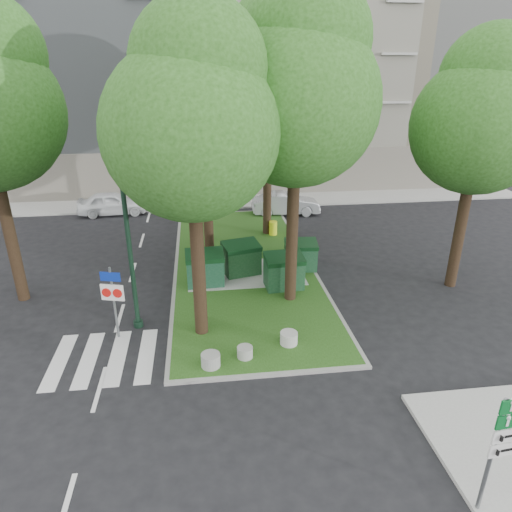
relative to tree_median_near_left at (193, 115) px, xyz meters
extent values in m
plane|color=black|center=(1.41, -2.56, -7.32)|extent=(120.00, 120.00, 0.00)
cube|color=#214814|center=(1.91, 5.44, -7.26)|extent=(6.00, 16.00, 0.12)
cube|color=gray|center=(1.91, 5.44, -7.27)|extent=(6.30, 16.30, 0.10)
cube|color=#999993|center=(1.41, 15.94, -7.26)|extent=(42.00, 3.00, 0.12)
cube|color=silver|center=(-2.34, -1.06, -7.31)|extent=(5.00, 3.00, 0.01)
cube|color=tan|center=(1.41, 23.44, 0.68)|extent=(41.00, 12.00, 16.00)
cylinder|color=black|center=(-0.09, -0.06, -4.24)|extent=(0.44, 0.44, 6.16)
sphere|color=#204A13|center=(-0.09, -0.06, -0.50)|extent=(5.20, 5.20, 5.20)
sphere|color=#204A13|center=(0.21, 0.14, 1.26)|extent=(3.90, 3.90, 3.90)
cylinder|color=black|center=(3.41, 1.94, -3.96)|extent=(0.44, 0.44, 6.72)
sphere|color=#204A13|center=(3.41, 1.94, 0.12)|extent=(5.60, 5.60, 5.60)
sphere|color=#204A13|center=(3.71, 2.14, 2.04)|extent=(4.20, 4.20, 4.20)
cylinder|color=black|center=(0.41, 6.44, -4.38)|extent=(0.44, 0.44, 5.88)
sphere|color=#204A13|center=(0.41, 6.44, -0.81)|extent=(4.80, 4.80, 4.80)
sphere|color=#204A13|center=(0.71, 6.64, 0.87)|extent=(3.60, 3.60, 3.60)
cylinder|color=black|center=(3.61, 9.44, -3.82)|extent=(0.44, 0.44, 7.00)
sphere|color=#204A13|center=(3.61, 9.44, 0.43)|extent=(5.80, 5.80, 5.80)
sphere|color=#204A13|center=(3.91, 9.64, 2.43)|extent=(4.35, 4.35, 4.35)
cylinder|color=black|center=(-7.09, 3.44, -4.10)|extent=(0.44, 0.44, 6.44)
cylinder|color=black|center=(10.41, 2.44, -4.38)|extent=(0.44, 0.44, 5.88)
sphere|color=#204A13|center=(10.41, 2.44, -0.81)|extent=(5.00, 5.00, 5.00)
sphere|color=#204A13|center=(10.71, 2.64, 0.87)|extent=(3.75, 3.75, 3.75)
cube|color=#0E3520|center=(0.14, 3.64, -6.60)|extent=(1.55, 1.09, 1.19)
cube|color=black|center=(0.14, 3.64, -5.91)|extent=(1.61, 1.16, 0.34)
cube|color=#103616|center=(1.74, 4.49, -6.60)|extent=(1.71, 1.36, 1.18)
cube|color=black|center=(1.74, 4.49, -5.92)|extent=(1.78, 1.44, 0.34)
cube|color=#10371C|center=(3.34, 2.94, -6.60)|extent=(1.58, 1.12, 1.19)
cube|color=black|center=(3.34, 2.94, -5.91)|extent=(1.64, 1.20, 0.34)
cube|color=#113A1F|center=(4.41, 4.64, -6.65)|extent=(1.47, 1.06, 1.09)
cube|color=black|center=(4.41, 4.64, -6.02)|extent=(1.52, 1.13, 0.31)
cylinder|color=gray|center=(0.15, -2.06, -6.99)|extent=(0.59, 0.59, 0.42)
cylinder|color=#ACABA6|center=(2.75, -1.17, -6.99)|extent=(0.58, 0.58, 0.41)
cylinder|color=gray|center=(1.24, -1.73, -7.02)|extent=(0.50, 0.50, 0.36)
cylinder|color=#D1DF1A|center=(3.90, 9.12, -6.82)|extent=(0.43, 0.43, 0.75)
cylinder|color=black|center=(-2.33, 0.75, -4.46)|extent=(0.16, 0.16, 5.70)
cylinder|color=black|center=(-2.33, 0.75, -7.20)|extent=(0.34, 0.34, 0.23)
sphere|color=white|center=(-2.33, 0.75, -1.27)|extent=(0.50, 0.50, 0.50)
cylinder|color=slate|center=(-2.93, 0.13, -6.01)|extent=(0.10, 0.10, 2.62)
cube|color=navy|center=(-2.93, 0.13, -5.01)|extent=(0.67, 0.22, 0.31)
cube|color=white|center=(-2.93, 0.13, -5.59)|extent=(0.77, 0.24, 0.58)
cylinder|color=red|center=(-3.12, 0.13, -5.59)|extent=(0.31, 0.11, 0.31)
cylinder|color=red|center=(-2.74, 0.13, -5.59)|extent=(0.31, 0.11, 0.31)
cylinder|color=slate|center=(5.51, -7.61, -5.77)|extent=(0.09, 0.09, 2.85)
imported|color=white|center=(-5.28, 14.29, -6.61)|extent=(4.23, 1.91, 1.41)
imported|color=#ADB1B5|center=(5.30, 12.94, -6.64)|extent=(4.17, 1.57, 1.36)
camera|label=1|loc=(0.07, -13.68, 1.39)|focal=32.00mm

